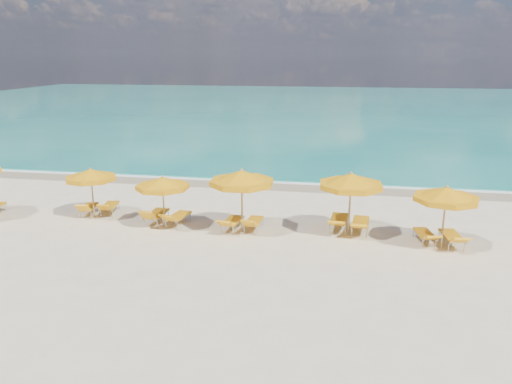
# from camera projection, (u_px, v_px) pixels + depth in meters

# --- Properties ---
(ground_plane) EXTENTS (120.00, 120.00, 0.00)m
(ground_plane) POSITION_uv_depth(u_px,v_px,m) (250.00, 231.00, 20.06)
(ground_plane) COLOR beige
(ocean) EXTENTS (120.00, 80.00, 0.30)m
(ocean) POSITION_uv_depth(u_px,v_px,m) (317.00, 107.00, 65.59)
(ocean) COLOR #15776B
(ocean) RESTS_ON ground
(wet_sand_band) EXTENTS (120.00, 2.60, 0.01)m
(wet_sand_band) POSITION_uv_depth(u_px,v_px,m) (275.00, 185.00, 27.08)
(wet_sand_band) COLOR tan
(wet_sand_band) RESTS_ON ground
(foam_line) EXTENTS (120.00, 1.20, 0.03)m
(foam_line) POSITION_uv_depth(u_px,v_px,m) (277.00, 181.00, 27.84)
(foam_line) COLOR white
(foam_line) RESTS_ON ground
(whitecap_near) EXTENTS (14.00, 0.36, 0.05)m
(whitecap_near) POSITION_uv_depth(u_px,v_px,m) (213.00, 149.00, 37.19)
(whitecap_near) COLOR white
(whitecap_near) RESTS_ON ground
(whitecap_far) EXTENTS (18.00, 0.30, 0.05)m
(whitecap_far) POSITION_uv_depth(u_px,v_px,m) (397.00, 139.00, 41.49)
(whitecap_far) COLOR white
(whitecap_far) RESTS_ON ground
(umbrella_2) EXTENTS (2.45, 2.45, 2.20)m
(umbrella_2) POSITION_uv_depth(u_px,v_px,m) (91.00, 175.00, 21.24)
(umbrella_2) COLOR tan
(umbrella_2) RESTS_ON ground
(umbrella_3) EXTENTS (2.81, 2.81, 2.19)m
(umbrella_3) POSITION_uv_depth(u_px,v_px,m) (163.00, 183.00, 19.92)
(umbrella_3) COLOR tan
(umbrella_3) RESTS_ON ground
(umbrella_4) EXTENTS (3.32, 3.32, 2.60)m
(umbrella_4) POSITION_uv_depth(u_px,v_px,m) (242.00, 178.00, 19.33)
(umbrella_4) COLOR tan
(umbrella_4) RESTS_ON ground
(umbrella_5) EXTENTS (3.23, 3.23, 2.55)m
(umbrella_5) POSITION_uv_depth(u_px,v_px,m) (351.00, 181.00, 19.03)
(umbrella_5) COLOR tan
(umbrella_5) RESTS_ON ground
(umbrella_6) EXTENTS (2.55, 2.55, 2.37)m
(umbrella_6) POSITION_uv_depth(u_px,v_px,m) (446.00, 195.00, 17.78)
(umbrella_6) COLOR tan
(umbrella_6) RESTS_ON ground
(lounger_2_left) EXTENTS (0.85, 1.70, 0.76)m
(lounger_2_left) POSITION_uv_depth(u_px,v_px,m) (89.00, 210.00, 21.99)
(lounger_2_left) COLOR #A5A8AD
(lounger_2_left) RESTS_ON ground
(lounger_2_right) EXTENTS (0.88, 1.79, 0.74)m
(lounger_2_right) POSITION_uv_depth(u_px,v_px,m) (110.00, 209.00, 22.13)
(lounger_2_right) COLOR #A5A8AD
(lounger_2_right) RESTS_ON ground
(lounger_3_left) EXTENTS (0.69, 1.88, 0.88)m
(lounger_3_left) POSITION_uv_depth(u_px,v_px,m) (156.00, 218.00, 20.89)
(lounger_3_left) COLOR #A5A8AD
(lounger_3_left) RESTS_ON ground
(lounger_3_right) EXTENTS (0.87, 1.86, 0.77)m
(lounger_3_right) POSITION_uv_depth(u_px,v_px,m) (178.00, 220.00, 20.67)
(lounger_3_right) COLOR #A5A8AD
(lounger_3_right) RESTS_ON ground
(lounger_4_left) EXTENTS (0.80, 1.83, 0.75)m
(lounger_4_left) POSITION_uv_depth(u_px,v_px,m) (232.00, 225.00, 20.09)
(lounger_4_left) COLOR #A5A8AD
(lounger_4_left) RESTS_ON ground
(lounger_4_right) EXTENTS (0.66, 1.73, 0.76)m
(lounger_4_right) POSITION_uv_depth(u_px,v_px,m) (253.00, 225.00, 20.07)
(lounger_4_right) COLOR #A5A8AD
(lounger_4_right) RESTS_ON ground
(lounger_5_left) EXTENTS (0.81, 2.11, 0.78)m
(lounger_5_left) POSITION_uv_depth(u_px,v_px,m) (339.00, 224.00, 20.13)
(lounger_5_left) COLOR #A5A8AD
(lounger_5_left) RESTS_ON ground
(lounger_5_right) EXTENTS (0.82, 2.05, 0.75)m
(lounger_5_right) POSITION_uv_depth(u_px,v_px,m) (360.00, 226.00, 19.84)
(lounger_5_right) COLOR #A5A8AD
(lounger_5_right) RESTS_ON ground
(lounger_6_left) EXTENTS (0.83, 1.76, 0.66)m
(lounger_6_left) POSITION_uv_depth(u_px,v_px,m) (425.00, 237.00, 18.75)
(lounger_6_left) COLOR #A5A8AD
(lounger_6_left) RESTS_ON ground
(lounger_6_right) EXTENTS (0.80, 1.91, 0.74)m
(lounger_6_right) POSITION_uv_depth(u_px,v_px,m) (452.00, 240.00, 18.42)
(lounger_6_right) COLOR #A5A8AD
(lounger_6_right) RESTS_ON ground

